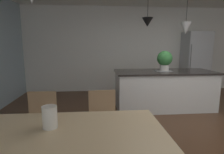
% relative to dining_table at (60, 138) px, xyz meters
% --- Properties ---
extents(ground_plane, '(10.00, 8.40, 0.04)m').
position_rel_dining_table_xyz_m(ground_plane, '(2.10, 1.25, -0.70)').
color(ground_plane, '#4C301E').
extents(wall_back_kitchen, '(10.00, 0.12, 2.70)m').
position_rel_dining_table_xyz_m(wall_back_kitchen, '(2.10, 4.51, 0.67)').
color(wall_back_kitchen, white).
rests_on(wall_back_kitchen, ground_plane).
extents(dining_table, '(1.88, 0.93, 0.75)m').
position_rel_dining_table_xyz_m(dining_table, '(0.00, 0.00, 0.00)').
color(dining_table, '#D1B284').
rests_on(dining_table, ground_plane).
extents(chair_far_right, '(0.43, 0.43, 0.87)m').
position_rel_dining_table_xyz_m(chair_far_right, '(0.42, 0.83, -0.21)').
color(chair_far_right, '#A87F56').
rests_on(chair_far_right, ground_plane).
extents(chair_far_left, '(0.41, 0.41, 0.87)m').
position_rel_dining_table_xyz_m(chair_far_left, '(-0.42, 0.83, -0.21)').
color(chair_far_left, '#A87F56').
rests_on(chair_far_left, ground_plane).
extents(kitchen_island, '(2.30, 0.95, 0.91)m').
position_rel_dining_table_xyz_m(kitchen_island, '(1.93, 2.61, -0.22)').
color(kitchen_island, silver).
rests_on(kitchen_island, ground_plane).
extents(refrigerator, '(0.74, 0.67, 1.91)m').
position_rel_dining_table_xyz_m(refrigerator, '(3.49, 4.11, 0.27)').
color(refrigerator, '#B2B5B7').
rests_on(refrigerator, ground_plane).
extents(pendant_over_island_main, '(0.25, 0.25, 0.80)m').
position_rel_dining_table_xyz_m(pendant_over_island_main, '(1.48, 2.61, 1.32)').
color(pendant_over_island_main, black).
extents(pendant_over_island_aux, '(0.24, 0.24, 0.96)m').
position_rel_dining_table_xyz_m(pendant_over_island_aux, '(2.37, 2.61, 1.20)').
color(pendant_over_island_aux, black).
extents(potted_plant_on_island, '(0.35, 0.35, 0.47)m').
position_rel_dining_table_xyz_m(potted_plant_on_island, '(1.91, 2.61, 0.49)').
color(potted_plant_on_island, beige).
rests_on(potted_plant_on_island, kitchen_island).
extents(vase_on_dining_table, '(0.13, 0.13, 0.21)m').
position_rel_dining_table_xyz_m(vase_on_dining_table, '(-0.10, 0.08, 0.17)').
color(vase_on_dining_table, silver).
rests_on(vase_on_dining_table, dining_table).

